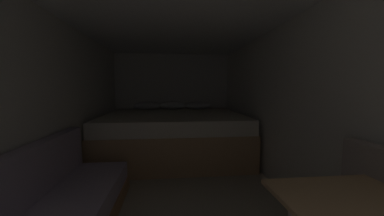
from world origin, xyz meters
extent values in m
plane|color=#A39984|center=(0.00, 2.09, 0.00)|extent=(7.22, 7.22, 0.00)
cube|color=silver|center=(0.00, 4.72, 1.02)|extent=(2.68, 0.05, 2.04)
cube|color=silver|center=(-1.31, 2.09, 1.02)|extent=(0.05, 5.22, 2.04)
cube|color=silver|center=(1.31, 2.09, 1.02)|extent=(0.05, 5.22, 2.04)
cube|color=white|center=(0.00, 2.09, 2.06)|extent=(2.68, 5.22, 0.05)
cube|color=tan|center=(0.00, 3.63, 0.28)|extent=(2.46, 2.04, 0.57)
cube|color=beige|center=(0.00, 3.63, 0.68)|extent=(2.42, 2.00, 0.23)
ellipsoid|color=white|center=(-0.55, 4.43, 0.88)|extent=(0.58, 0.34, 0.16)
ellipsoid|color=white|center=(0.55, 4.43, 0.88)|extent=(0.58, 0.34, 0.16)
ellipsoid|color=white|center=(0.00, 4.43, 0.88)|extent=(0.58, 0.34, 0.16)
cube|color=tan|center=(0.86, 0.58, 0.70)|extent=(0.76, 0.64, 0.02)
camera|label=1|loc=(-0.07, -0.31, 1.26)|focal=20.14mm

